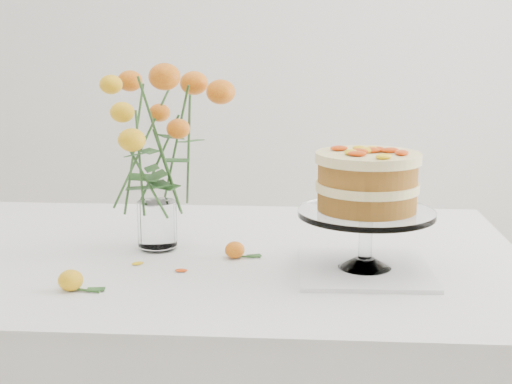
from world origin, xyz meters
TOP-DOWN VIEW (x-y plane):
  - table at (0.00, 0.00)m, footprint 1.43×0.93m
  - napkin at (0.35, -0.11)m, footprint 0.27×0.27m
  - cake_stand at (0.35, -0.11)m, footprint 0.28×0.28m
  - rose_vase at (-0.10, 0.02)m, footprint 0.32×0.32m
  - loose_rose_near at (-0.21, -0.27)m, footprint 0.08×0.05m
  - loose_rose_far at (0.08, -0.04)m, footprint 0.08×0.04m
  - stray_petal_a at (-0.12, -0.10)m, footprint 0.03×0.02m
  - stray_petal_b at (-0.02, -0.14)m, footprint 0.03×0.02m

SIDE VIEW (x-z plane):
  - table at x=0.00m, z-range 0.30..1.05m
  - stray_petal_a at x=-0.12m, z-range 0.76..0.76m
  - stray_petal_b at x=-0.02m, z-range 0.76..0.76m
  - napkin at x=0.35m, z-range 0.76..0.76m
  - loose_rose_far at x=0.08m, z-range 0.76..0.79m
  - loose_rose_near at x=-0.21m, z-range 0.76..0.80m
  - cake_stand at x=0.35m, z-range 0.81..1.05m
  - rose_vase at x=-0.10m, z-range 0.79..1.24m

